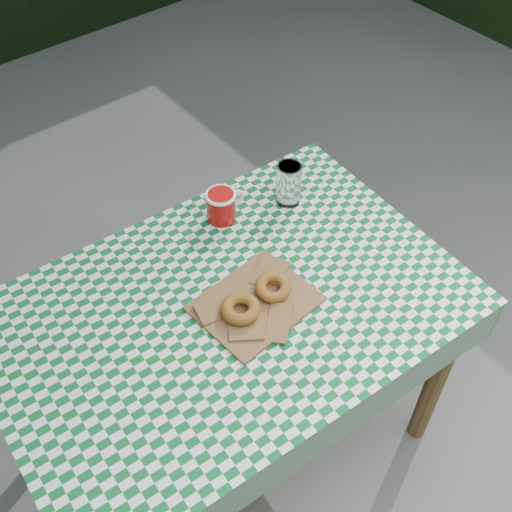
{
  "coord_description": "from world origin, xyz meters",
  "views": [
    {
      "loc": [
        -0.67,
        -0.8,
        2.06
      ],
      "look_at": [
        0.05,
        0.1,
        0.79
      ],
      "focal_mm": 44.28,
      "sensor_mm": 36.0,
      "label": 1
    }
  ],
  "objects_px": {
    "drinking_glass": "(289,184)",
    "coffee_mug": "(221,206)",
    "table": "(233,382)",
    "paper_bag": "(255,303)"
  },
  "relations": [
    {
      "from": "table",
      "to": "coffee_mug",
      "type": "distance_m",
      "value": 0.54
    },
    {
      "from": "paper_bag",
      "to": "drinking_glass",
      "type": "distance_m",
      "value": 0.41
    },
    {
      "from": "table",
      "to": "coffee_mug",
      "type": "height_order",
      "value": "coffee_mug"
    },
    {
      "from": "drinking_glass",
      "to": "coffee_mug",
      "type": "bearing_deg",
      "value": 162.49
    },
    {
      "from": "paper_bag",
      "to": "coffee_mug",
      "type": "bearing_deg",
      "value": 68.36
    },
    {
      "from": "table",
      "to": "drinking_glass",
      "type": "xyz_separation_m",
      "value": [
        0.38,
        0.21,
        0.45
      ]
    },
    {
      "from": "paper_bag",
      "to": "coffee_mug",
      "type": "height_order",
      "value": "coffee_mug"
    },
    {
      "from": "paper_bag",
      "to": "coffee_mug",
      "type": "relative_size",
      "value": 1.74
    },
    {
      "from": "paper_bag",
      "to": "drinking_glass",
      "type": "height_order",
      "value": "drinking_glass"
    },
    {
      "from": "table",
      "to": "paper_bag",
      "type": "relative_size",
      "value": 4.05
    }
  ]
}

